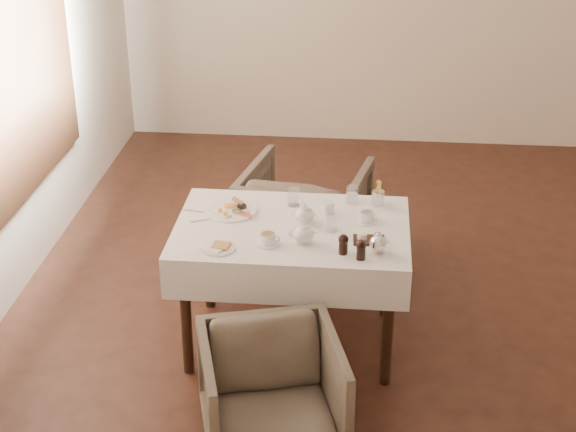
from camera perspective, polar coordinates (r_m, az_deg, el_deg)
The scene contains 21 objects.
room at distance 5.64m, azimuth -17.27°, elevation 11.44°, with size 5.00×5.00×5.00m.
table at distance 4.87m, azimuth 0.25°, elevation -1.88°, with size 1.28×0.88×0.75m.
armchair_near at distance 4.29m, azimuth -1.05°, elevation -11.55°, with size 0.65×0.67×0.61m, color #50463B.
armchair_far at distance 5.82m, azimuth 1.11°, elevation -0.05°, with size 0.76×0.78×0.71m, color #50463B.
breakfast_plate at distance 4.98m, azimuth -3.69°, elevation 0.40°, with size 0.29×0.29×0.04m.
side_plate at distance 4.59m, azimuth -4.57°, elevation -2.07°, with size 0.19×0.17×0.02m.
teapot_centre at distance 4.82m, azimuth 1.06°, elevation 0.17°, with size 0.14×0.11×0.12m, color white, non-canonical shape.
teapot_front at distance 4.61m, azimuth 1.02°, elevation -1.10°, with size 0.15×0.12×0.12m, color white, non-canonical shape.
creamer at distance 4.93m, azimuth 2.64°, elevation 0.53°, with size 0.06×0.06×0.07m, color white.
teacup_near at distance 4.62m, azimuth -1.32°, elevation -1.52°, with size 0.13×0.13×0.06m.
teacup_far at distance 4.87m, azimuth 5.11°, elevation -0.08°, with size 0.12×0.12×0.06m.
glass_left at distance 5.03m, azimuth 0.36°, elevation 1.22°, with size 0.07×0.07×0.10m, color silver.
glass_mid at distance 4.75m, azimuth 2.85°, elevation -0.48°, with size 0.06×0.06×0.09m, color silver.
glass_right at distance 5.08m, azimuth 4.18°, elevation 1.40°, with size 0.07×0.07×0.10m, color silver.
condiment_board at distance 4.67m, azimuth 5.24°, elevation -1.49°, with size 0.17×0.12×0.04m.
pepper_mill_left at distance 4.52m, azimuth 3.60°, elevation -1.83°, with size 0.05×0.05×0.11m, color black, non-canonical shape.
pepper_mill_right at distance 4.48m, azimuth 4.75°, elevation -2.16°, with size 0.05×0.05×0.11m, color black, non-canonical shape.
silver_pot at distance 4.54m, azimuth 5.83°, elevation -1.71°, with size 0.11×0.09×0.12m, color white, non-canonical shape.
fries_cup at distance 5.05m, azimuth 5.84°, elevation 1.41°, with size 0.07×0.07×0.15m.
cutlery_fork at distance 4.99m, azimuth -5.73°, elevation 0.27°, with size 0.02×0.20×0.00m, color silver.
cutlery_knife at distance 4.90m, azimuth -5.25°, elevation -0.24°, with size 0.02×0.19×0.00m, color silver.
Camera 1 is at (-0.09, -5.05, 2.94)m, focal length 55.00 mm.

